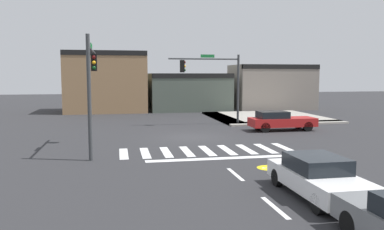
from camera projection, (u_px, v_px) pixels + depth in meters
ground_plane at (191, 137)px, 24.89m from camera, size 120.00×120.00×0.00m
crosswalk_near at (207, 151)px, 20.50m from camera, size 9.10×2.79×0.01m
lane_markings at (288, 191)px, 13.35m from camera, size 6.80×20.25×0.01m
bike_detector_marking at (269, 168)px, 16.69m from camera, size 1.02×1.02×0.01m
curb_corner_northeast at (263, 118)px, 35.68m from camera, size 10.00×10.60×0.15m
storefront_row at (182, 86)px, 43.85m from camera, size 27.66×6.78×6.44m
traffic_signal_southwest at (91, 75)px, 19.69m from camera, size 0.32×5.50×5.83m
traffic_signal_northeast at (213, 75)px, 30.57m from camera, size 5.69×0.32×5.57m
car_red at (280, 121)px, 27.83m from camera, size 4.69×1.71×1.39m
car_white at (318, 176)px, 12.69m from camera, size 1.80×4.30×1.34m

